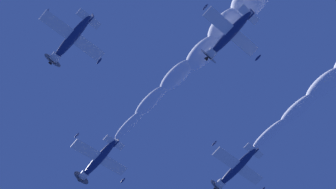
{
  "coord_description": "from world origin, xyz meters",
  "views": [
    {
      "loc": [
        26.75,
        22.07,
        1.71
      ],
      "look_at": [
        7.14,
        9.37,
        65.19
      ],
      "focal_mm": 55.78,
      "sensor_mm": 36.0,
      "label": 1
    }
  ],
  "objects": [
    {
      "name": "airplane_right_wingman",
      "position": [
        -5.95,
        11.62,
        63.2
      ],
      "size": [
        8.79,
        8.11,
        3.21
      ],
      "color": "navy"
    },
    {
      "name": "airplane_slot_tail",
      "position": [
        10.24,
        20.09,
        62.93
      ],
      "size": [
        8.65,
        8.11,
        3.26
      ],
      "color": "navy"
    },
    {
      "name": "airplane_left_wingman",
      "position": [
        20.05,
        3.54,
        63.93
      ],
      "size": [
        8.87,
        8.11,
        3.33
      ],
      "color": "navy"
    },
    {
      "name": "airplane_lead",
      "position": [
        4.24,
        -3.95,
        65.51
      ],
      "size": [
        8.74,
        8.1,
        3.35
      ],
      "color": "navy"
    }
  ]
}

